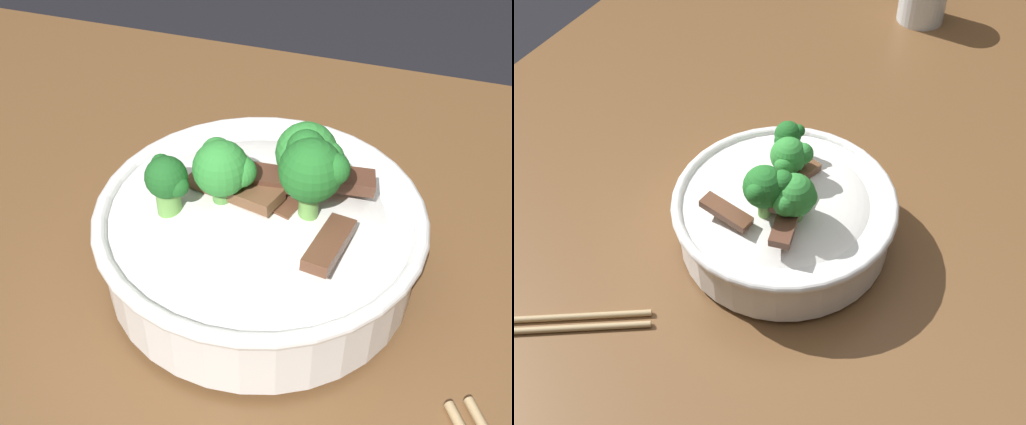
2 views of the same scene
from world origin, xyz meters
TOP-DOWN VIEW (x-y plane):
  - dining_table at (0.00, 0.00)m, footprint 1.38×0.91m
  - rice_bowl at (0.04, 0.08)m, footprint 0.25×0.25m

SIDE VIEW (x-z plane):
  - dining_table at x=0.00m, z-range 0.30..1.10m
  - rice_bowl at x=0.04m, z-range 0.78..0.92m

